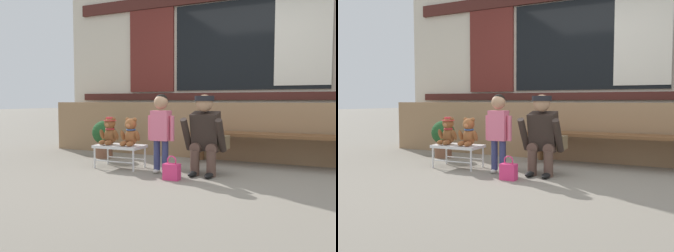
# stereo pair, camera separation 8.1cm
# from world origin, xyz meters

# --- Properties ---
(ground_plane) EXTENTS (60.00, 60.00, 0.00)m
(ground_plane) POSITION_xyz_m (0.00, 0.00, 0.00)
(ground_plane) COLOR gray
(brick_low_wall) EXTENTS (6.67, 0.25, 0.85)m
(brick_low_wall) POSITION_xyz_m (0.00, 1.43, 0.42)
(brick_low_wall) COLOR #997551
(brick_low_wall) RESTS_ON ground
(shop_facade) EXTENTS (6.81, 0.26, 3.60)m
(shop_facade) POSITION_xyz_m (0.00, 1.94, 1.80)
(shop_facade) COLOR beige
(shop_facade) RESTS_ON ground
(wooden_bench_long) EXTENTS (2.10, 0.40, 0.44)m
(wooden_bench_long) POSITION_xyz_m (0.44, 1.06, 0.37)
(wooden_bench_long) COLOR brown
(wooden_bench_long) RESTS_ON ground
(small_display_bench) EXTENTS (0.64, 0.36, 0.30)m
(small_display_bench) POSITION_xyz_m (-1.30, 0.15, 0.27)
(small_display_bench) COLOR silver
(small_display_bench) RESTS_ON ground
(teddy_bear_with_hat) EXTENTS (0.28, 0.27, 0.36)m
(teddy_bear_with_hat) POSITION_xyz_m (-1.46, 0.16, 0.47)
(teddy_bear_with_hat) COLOR brown
(teddy_bear_with_hat) RESTS_ON small_display_bench
(teddy_bear_plain) EXTENTS (0.28, 0.26, 0.36)m
(teddy_bear_plain) POSITION_xyz_m (-1.14, 0.16, 0.46)
(teddy_bear_plain) COLOR #93562D
(teddy_bear_plain) RESTS_ON small_display_bench
(child_standing) EXTENTS (0.35, 0.18, 0.96)m
(child_standing) POSITION_xyz_m (-0.66, 0.06, 0.59)
(child_standing) COLOR navy
(child_standing) RESTS_ON ground
(adult_crouching) EXTENTS (0.50, 0.49, 0.95)m
(adult_crouching) POSITION_xyz_m (-0.13, 0.20, 0.48)
(adult_crouching) COLOR brown
(adult_crouching) RESTS_ON ground
(handbag_on_ground) EXTENTS (0.18, 0.11, 0.27)m
(handbag_on_ground) POSITION_xyz_m (-0.39, -0.22, 0.10)
(handbag_on_ground) COLOR #E53370
(handbag_on_ground) RESTS_ON ground
(potted_plant) EXTENTS (0.36, 0.36, 0.57)m
(potted_plant) POSITION_xyz_m (-1.97, 0.76, 0.32)
(potted_plant) COLOR brown
(potted_plant) RESTS_ON ground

